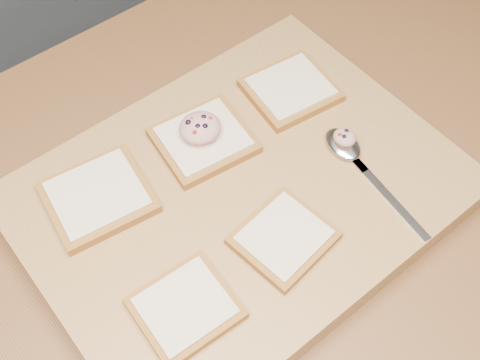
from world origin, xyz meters
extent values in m
plane|color=#515459|center=(0.00, 0.00, 0.00)|extent=(4.00, 4.00, 0.00)
cube|color=slate|center=(0.00, 0.00, 0.42)|extent=(1.90, 0.75, 0.84)
cube|color=brown|center=(0.00, 0.00, 0.87)|extent=(2.00, 0.80, 0.06)
cube|color=#AE854A|center=(-0.06, -0.04, 0.92)|extent=(0.55, 0.42, 0.04)
cube|color=#9B5D28|center=(-0.22, 0.06, 0.95)|extent=(0.14, 0.13, 0.01)
cube|color=beige|center=(-0.22, 0.06, 0.96)|extent=(0.12, 0.11, 0.00)
cube|color=#9B5D28|center=(-0.06, 0.05, 0.95)|extent=(0.14, 0.13, 0.01)
cube|color=beige|center=(-0.06, 0.05, 0.96)|extent=(0.12, 0.11, 0.00)
cube|color=#9B5D28|center=(0.10, 0.05, 0.95)|extent=(0.13, 0.12, 0.01)
cube|color=beige|center=(0.10, 0.05, 0.96)|extent=(0.11, 0.11, 0.00)
cube|color=#9B5D28|center=(-0.22, -0.13, 0.95)|extent=(0.11, 0.11, 0.01)
cube|color=beige|center=(-0.22, -0.13, 0.96)|extent=(0.10, 0.09, 0.00)
cube|color=#9B5D28|center=(-0.07, -0.13, 0.95)|extent=(0.12, 0.11, 0.01)
cube|color=beige|center=(-0.07, -0.13, 0.96)|extent=(0.10, 0.10, 0.00)
ellipsoid|color=tan|center=(-0.06, 0.06, 0.97)|extent=(0.06, 0.05, 0.03)
sphere|color=black|center=(-0.05, 0.06, 0.98)|extent=(0.01, 0.01, 0.01)
sphere|color=black|center=(-0.07, 0.07, 0.98)|extent=(0.01, 0.01, 0.01)
sphere|color=black|center=(-0.06, 0.05, 0.98)|extent=(0.01, 0.01, 0.01)
sphere|color=black|center=(-0.06, 0.05, 0.98)|extent=(0.01, 0.01, 0.01)
sphere|color=#A5140C|center=(-0.04, 0.05, 0.98)|extent=(0.01, 0.01, 0.01)
sphere|color=#A5140C|center=(-0.06, 0.07, 0.98)|extent=(0.01, 0.01, 0.01)
sphere|color=#A5140C|center=(-0.07, 0.05, 0.98)|extent=(0.01, 0.01, 0.01)
ellipsoid|color=silver|center=(0.09, -0.07, 0.95)|extent=(0.05, 0.07, 0.01)
cube|color=silver|center=(0.09, -0.11, 0.95)|extent=(0.02, 0.04, 0.00)
cube|color=silver|center=(0.08, -0.17, 0.95)|extent=(0.03, 0.15, 0.00)
ellipsoid|color=tan|center=(0.09, -0.07, 0.97)|extent=(0.03, 0.03, 0.02)
sphere|color=black|center=(0.09, -0.07, 0.97)|extent=(0.01, 0.01, 0.01)
sphere|color=black|center=(0.08, -0.08, 0.97)|extent=(0.01, 0.01, 0.01)
sphere|color=#A5140C|center=(0.08, -0.07, 0.97)|extent=(0.01, 0.01, 0.01)
camera|label=1|loc=(-0.34, -0.38, 1.61)|focal=45.00mm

